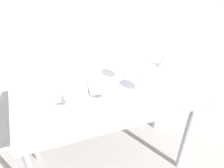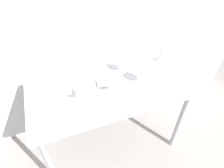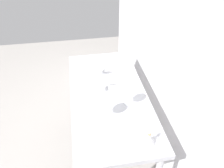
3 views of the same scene
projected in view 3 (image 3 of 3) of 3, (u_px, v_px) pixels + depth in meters
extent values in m
plane|color=#9A9590|center=(110.00, 156.00, 2.48)|extent=(6.00, 6.00, 0.00)
cube|color=#BCBCC1|center=(170.00, 47.00, 1.77)|extent=(3.80, 0.04, 2.60)
cube|color=#A6A6AB|center=(109.00, 95.00, 1.95)|extent=(1.40, 0.64, 0.04)
cube|color=#A6A6AB|center=(72.00, 100.00, 1.91)|extent=(1.40, 0.01, 0.05)
cylinder|color=#A6A6AB|center=(80.00, 92.00, 2.69)|extent=(0.05, 0.05, 0.86)
cylinder|color=#A6A6AB|center=(122.00, 88.00, 2.76)|extent=(0.05, 0.05, 0.86)
cylinder|color=white|center=(96.00, 76.00, 2.14)|extent=(0.06, 0.06, 0.00)
cylinder|color=white|center=(96.00, 72.00, 2.12)|extent=(0.01, 0.01, 0.09)
sphere|color=white|center=(95.00, 64.00, 2.06)|extent=(0.10, 0.10, 0.10)
cylinder|color=#5A1324|center=(95.00, 66.00, 2.07)|extent=(0.07, 0.07, 0.02)
cylinder|color=white|center=(100.00, 93.00, 1.94)|extent=(0.06, 0.06, 0.00)
cylinder|color=white|center=(100.00, 89.00, 1.92)|extent=(0.01, 0.01, 0.07)
sphere|color=white|center=(100.00, 83.00, 1.87)|extent=(0.09, 0.09, 0.09)
cylinder|color=maroon|center=(100.00, 84.00, 1.88)|extent=(0.06, 0.06, 0.02)
cylinder|color=white|center=(129.00, 104.00, 1.83)|extent=(0.07, 0.07, 0.00)
cylinder|color=white|center=(129.00, 100.00, 1.80)|extent=(0.01, 0.01, 0.07)
sphere|color=white|center=(129.00, 93.00, 1.76)|extent=(0.09, 0.09, 0.09)
cylinder|color=maroon|center=(129.00, 95.00, 1.77)|extent=(0.07, 0.07, 0.02)
cylinder|color=white|center=(106.00, 116.00, 1.72)|extent=(0.06, 0.06, 0.00)
cylinder|color=white|center=(106.00, 112.00, 1.69)|extent=(0.01, 0.01, 0.08)
sphere|color=white|center=(106.00, 104.00, 1.64)|extent=(0.10, 0.10, 0.10)
cylinder|color=maroon|center=(106.00, 106.00, 1.65)|extent=(0.07, 0.07, 0.02)
cube|color=white|center=(119.00, 79.00, 2.10)|extent=(0.18, 0.23, 0.01)
cube|color=white|center=(120.00, 89.00, 1.98)|extent=(0.18, 0.23, 0.01)
cube|color=#3F3F47|center=(119.00, 84.00, 2.04)|extent=(0.04, 0.20, 0.01)
cube|color=white|center=(110.00, 132.00, 1.59)|extent=(0.26, 0.31, 0.00)
cube|color=white|center=(118.00, 67.00, 2.27)|extent=(0.21, 0.29, 0.00)
cone|color=#B4B4B4|center=(149.00, 139.00, 1.49)|extent=(0.09, 0.09, 0.09)
cylinder|color=#C17F4C|center=(149.00, 134.00, 1.46)|extent=(0.02, 0.02, 0.01)
cone|color=#B4B4B4|center=(150.00, 131.00, 1.44)|extent=(0.02, 0.02, 0.03)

